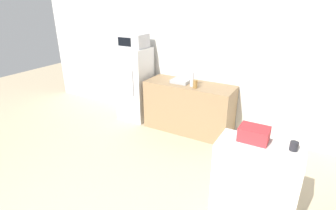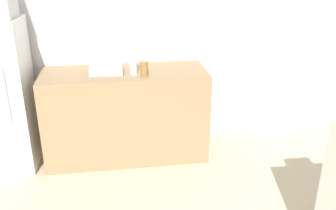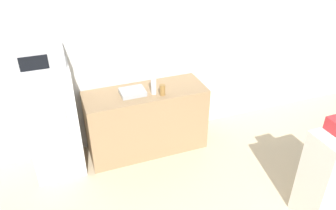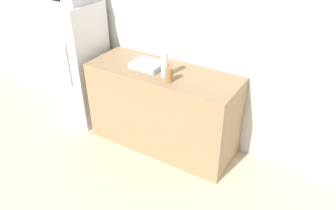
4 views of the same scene
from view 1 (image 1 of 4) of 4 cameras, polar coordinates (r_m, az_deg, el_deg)
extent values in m
cube|color=silver|center=(4.96, 8.49, 9.37)|extent=(8.00, 0.06, 2.60)
cube|color=silver|center=(5.45, -7.17, 4.56)|extent=(0.60, 0.56, 1.49)
cylinder|color=#B7B7BC|center=(5.10, -7.70, 4.59)|extent=(0.02, 0.02, 0.52)
cube|color=#BCBCC1|center=(5.25, -7.64, 13.72)|extent=(0.54, 0.39, 0.27)
cube|color=black|center=(5.13, -9.48, 13.41)|extent=(0.30, 0.01, 0.16)
cube|color=#937551|center=(4.97, 4.57, -0.53)|extent=(1.65, 0.61, 0.94)
cube|color=#9EA3A8|center=(4.86, 2.78, 5.24)|extent=(0.32, 0.26, 0.06)
cylinder|color=silver|center=(4.64, 5.25, 5.67)|extent=(0.07, 0.07, 0.26)
cylinder|color=olive|center=(4.56, 5.96, 4.56)|extent=(0.08, 0.08, 0.14)
cube|color=white|center=(2.96, 18.04, -17.60)|extent=(0.80, 0.40, 1.10)
cube|color=red|center=(2.70, 18.20, -5.99)|extent=(0.28, 0.21, 0.14)
cylinder|color=#232328|center=(2.68, 25.74, -8.06)|extent=(0.08, 0.08, 0.08)
camera|label=2|loc=(2.09, -44.08, 6.40)|focal=40.00mm
camera|label=3|loc=(3.07, -58.05, 24.35)|focal=35.00mm
camera|label=4|loc=(1.58, 22.10, 21.59)|focal=35.00mm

